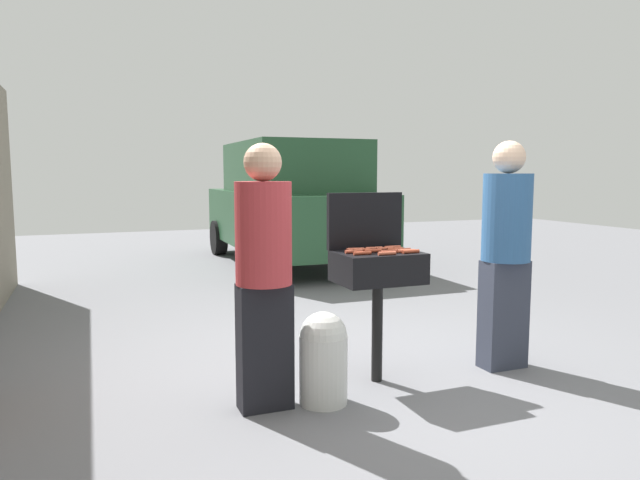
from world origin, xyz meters
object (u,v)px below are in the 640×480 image
(hot_dog_10, at_px, (392,247))
(hot_dog_13, at_px, (389,252))
(bbq_grill, at_px, (378,272))
(hot_dog_2, at_px, (362,253))
(hot_dog_3, at_px, (402,250))
(hot_dog_5, at_px, (406,251))
(parked_minivan, at_px, (291,203))
(person_left, at_px, (264,267))
(hot_dog_0, at_px, (385,249))
(hot_dog_4, at_px, (361,250))
(hot_dog_7, at_px, (373,251))
(hot_dog_9, at_px, (374,248))
(propane_tank, at_px, (323,356))
(hot_dog_6, at_px, (355,249))
(person_right, at_px, (506,246))
(hot_dog_11, at_px, (411,251))
(hot_dog_12, at_px, (395,249))
(hot_dog_8, at_px, (354,251))
(hot_dog_1, at_px, (387,253))

(hot_dog_10, distance_m, hot_dog_13, 0.24)
(bbq_grill, bearing_deg, hot_dog_2, -151.85)
(bbq_grill, bearing_deg, hot_dog_3, -16.22)
(hot_dog_5, xyz_separation_m, parked_minivan, (1.04, 5.62, 0.06))
(person_left, xyz_separation_m, parked_minivan, (2.11, 5.70, 0.10))
(hot_dog_0, distance_m, hot_dog_4, 0.20)
(hot_dog_4, relative_size, hot_dog_7, 1.00)
(hot_dog_5, xyz_separation_m, hot_dog_9, (-0.15, 0.21, 0.00))
(hot_dog_3, height_order, hot_dog_9, same)
(hot_dog_10, relative_size, propane_tank, 0.21)
(hot_dog_0, bearing_deg, hot_dog_6, 168.70)
(person_left, height_order, person_right, person_right)
(hot_dog_10, bearing_deg, hot_dog_11, -87.50)
(person_right, bearing_deg, propane_tank, 5.57)
(hot_dog_5, xyz_separation_m, hot_dog_12, (-0.03, 0.11, 0.00))
(hot_dog_2, bearing_deg, person_left, -172.81)
(hot_dog_7, height_order, person_left, person_left)
(hot_dog_3, relative_size, propane_tank, 0.21)
(hot_dog_3, distance_m, hot_dog_12, 0.06)
(hot_dog_0, distance_m, hot_dog_10, 0.11)
(hot_dog_9, xyz_separation_m, hot_dog_11, (0.17, -0.24, 0.00))
(hot_dog_11, distance_m, hot_dog_13, 0.16)
(hot_dog_6, bearing_deg, bbq_grill, -37.34)
(hot_dog_12, height_order, person_right, person_right)
(hot_dog_2, xyz_separation_m, parked_minivan, (1.38, 5.61, 0.06))
(propane_tank, xyz_separation_m, person_left, (-0.38, 0.06, 0.60))
(hot_dog_2, xyz_separation_m, hot_dog_4, (0.06, 0.14, 0.00))
(hot_dog_5, bearing_deg, hot_dog_8, 161.90)
(hot_dog_3, bearing_deg, bbq_grill, 163.78)
(hot_dog_3, bearing_deg, hot_dog_1, -148.58)
(hot_dog_4, xyz_separation_m, parked_minivan, (1.32, 5.47, 0.06))
(hot_dog_4, xyz_separation_m, hot_dog_10, (0.29, 0.07, 0.00))
(hot_dog_4, bearing_deg, hot_dog_0, 3.83)
(hot_dog_6, distance_m, hot_dog_11, 0.40)
(hot_dog_5, relative_size, parked_minivan, 0.03)
(hot_dog_8, relative_size, hot_dog_10, 1.00)
(hot_dog_7, height_order, hot_dog_10, same)
(hot_dog_4, height_order, parked_minivan, parked_minivan)
(propane_tank, bearing_deg, person_right, 5.64)
(hot_dog_8, relative_size, hot_dog_11, 1.00)
(hot_dog_4, distance_m, hot_dog_12, 0.26)
(hot_dog_9, height_order, person_left, person_left)
(bbq_grill, xyz_separation_m, hot_dog_1, (-0.02, -0.16, 0.16))
(bbq_grill, relative_size, propane_tank, 1.55)
(hot_dog_13, xyz_separation_m, propane_tank, (-0.56, -0.16, -0.65))
(hot_dog_5, height_order, hot_dog_6, same)
(person_left, bearing_deg, hot_dog_9, 7.18)
(person_right, bearing_deg, hot_dog_1, 3.93)
(person_right, bearing_deg, hot_dog_10, -12.87)
(hot_dog_6, bearing_deg, propane_tank, -138.41)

